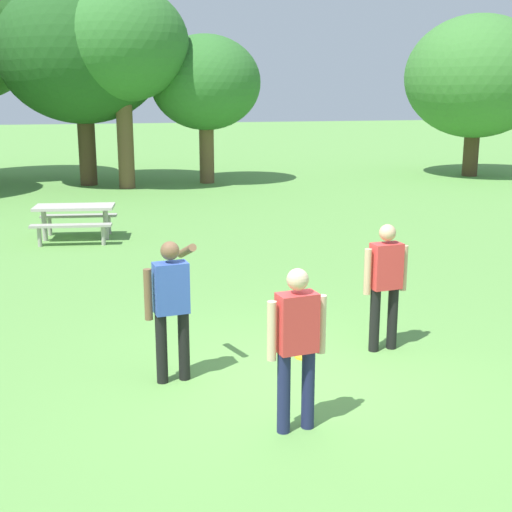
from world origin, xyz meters
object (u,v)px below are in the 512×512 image
(frisbee, at_px, (304,356))
(person_thrower, at_px, (171,300))
(person_bystander, at_px, (297,339))
(tree_far_right, at_px, (82,52))
(tree_back_right, at_px, (476,77))
(person_catcher, at_px, (385,279))
(picnic_table_near, at_px, (75,215))
(tree_slender_mid, at_px, (121,45))
(tree_back_left, at_px, (206,83))

(frisbee, bearing_deg, person_thrower, -168.96)
(person_bystander, xyz_separation_m, tree_far_right, (-2.02, 18.54, 3.46))
(tree_back_right, bearing_deg, tree_far_right, 177.21)
(person_thrower, height_order, person_catcher, same)
(picnic_table_near, xyz_separation_m, tree_far_right, (0.26, 9.07, 3.84))
(person_catcher, distance_m, frisbee, 1.40)
(tree_slender_mid, height_order, tree_back_right, tree_slender_mid)
(frisbee, bearing_deg, tree_back_right, 54.46)
(person_bystander, distance_m, picnic_table_near, 9.75)
(person_catcher, xyz_separation_m, picnic_table_near, (-3.97, 7.66, -0.38))
(person_bystander, height_order, tree_back_left, tree_back_left)
(person_bystander, height_order, picnic_table_near, person_bystander)
(tree_far_right, bearing_deg, person_bystander, -83.79)
(person_bystander, relative_size, picnic_table_near, 0.88)
(person_catcher, height_order, picnic_table_near, person_catcher)
(frisbee, distance_m, tree_back_right, 20.08)
(frisbee, height_order, tree_back_right, tree_back_right)
(picnic_table_near, bearing_deg, frisbee, -69.21)
(tree_back_right, bearing_deg, person_thrower, -128.74)
(person_thrower, xyz_separation_m, person_catcher, (2.73, 0.35, -0.02))
(person_bystander, distance_m, tree_back_right, 21.75)
(person_thrower, height_order, picnic_table_near, person_thrower)
(person_catcher, xyz_separation_m, frisbee, (-1.05, -0.02, -0.93))
(frisbee, distance_m, picnic_table_near, 8.24)
(frisbee, height_order, tree_back_left, tree_back_left)
(person_bystander, relative_size, frisbee, 6.55)
(tree_slender_mid, bearing_deg, tree_far_right, 139.73)
(person_catcher, relative_size, tree_back_left, 0.32)
(person_bystander, xyz_separation_m, tree_slender_mid, (-0.76, 17.48, 3.66))
(tree_back_left, bearing_deg, tree_slender_mid, -166.05)
(person_catcher, xyz_separation_m, tree_back_right, (10.43, 16.05, 2.71))
(person_thrower, bearing_deg, person_catcher, 7.33)
(tree_back_left, bearing_deg, frisbee, -94.94)
(person_thrower, xyz_separation_m, frisbee, (1.68, 0.33, -0.95))
(frisbee, xyz_separation_m, tree_back_left, (1.42, 16.40, 3.40))
(person_catcher, xyz_separation_m, tree_far_right, (-3.71, 16.74, 3.46))
(person_thrower, height_order, person_bystander, same)
(tree_far_right, relative_size, tree_back_left, 1.34)
(person_thrower, height_order, tree_back_right, tree_back_right)
(picnic_table_near, distance_m, tree_back_right, 16.94)
(frisbee, xyz_separation_m, tree_slender_mid, (-1.40, 15.70, 4.59))
(person_catcher, relative_size, tree_slender_mid, 0.25)
(person_thrower, distance_m, tree_back_right, 21.19)
(tree_slender_mid, bearing_deg, frisbee, -84.90)
(person_thrower, bearing_deg, tree_back_left, 79.52)
(person_bystander, xyz_separation_m, frisbee, (0.64, 1.78, -0.93))
(frisbee, xyz_separation_m, picnic_table_near, (-2.92, 7.69, 0.55))
(person_catcher, height_order, tree_back_left, tree_back_left)
(person_catcher, distance_m, tree_far_right, 17.49)
(person_bystander, bearing_deg, person_catcher, 46.90)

